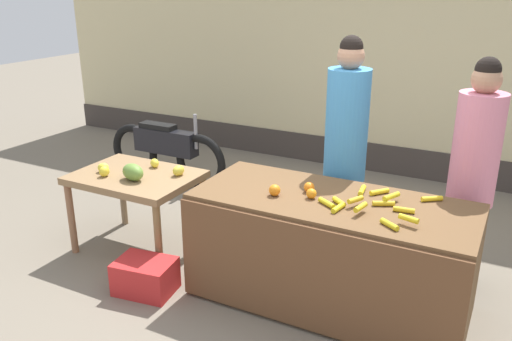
% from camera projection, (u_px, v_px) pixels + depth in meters
% --- Properties ---
extents(ground_plane, '(24.00, 24.00, 0.00)m').
position_uv_depth(ground_plane, '(280.00, 286.00, 4.15)').
color(ground_plane, '#756B5B').
extents(market_wall_back, '(9.89, 0.23, 3.09)m').
position_uv_depth(market_wall_back, '(393.00, 48.00, 6.20)').
color(market_wall_back, beige).
rests_on(market_wall_back, ground).
extents(fruit_stall_counter, '(1.98, 0.86, 0.82)m').
position_uv_depth(fruit_stall_counter, '(330.00, 252.00, 3.82)').
color(fruit_stall_counter, brown).
rests_on(fruit_stall_counter, ground).
extents(side_table_wooden, '(1.04, 0.76, 0.71)m').
position_uv_depth(side_table_wooden, '(136.00, 184.00, 4.54)').
color(side_table_wooden, olive).
rests_on(side_table_wooden, ground).
extents(banana_bunch_pile, '(0.77, 0.66, 0.07)m').
position_uv_depth(banana_bunch_pile, '(375.00, 203.00, 3.55)').
color(banana_bunch_pile, gold).
rests_on(banana_bunch_pile, fruit_stall_counter).
extents(orange_pile, '(0.33, 0.25, 0.08)m').
position_uv_depth(orange_pile, '(298.00, 190.00, 3.76)').
color(orange_pile, orange).
rests_on(orange_pile, fruit_stall_counter).
extents(mango_papaya_pile, '(0.73, 0.49, 0.14)m').
position_uv_depth(mango_papaya_pile, '(135.00, 171.00, 4.41)').
color(mango_papaya_pile, yellow).
rests_on(mango_papaya_pile, side_table_wooden).
extents(vendor_woman_blue_shirt, '(0.34, 0.34, 1.88)m').
position_uv_depth(vendor_woman_blue_shirt, '(345.00, 153.00, 4.27)').
color(vendor_woman_blue_shirt, '#33333D').
rests_on(vendor_woman_blue_shirt, ground).
extents(vendor_woman_pink_shirt, '(0.34, 0.34, 1.78)m').
position_uv_depth(vendor_woman_pink_shirt, '(472.00, 177.00, 3.91)').
color(vendor_woman_pink_shirt, '#33333D').
rests_on(vendor_woman_pink_shirt, ground).
extents(parked_motorcycle, '(1.60, 0.18, 0.88)m').
position_uv_depth(parked_motorcycle, '(166.00, 150.00, 6.17)').
color(parked_motorcycle, black).
rests_on(parked_motorcycle, ground).
extents(produce_crate, '(0.48, 0.38, 0.26)m').
position_uv_depth(produce_crate, '(145.00, 276.00, 4.04)').
color(produce_crate, red).
rests_on(produce_crate, ground).
extents(produce_sack, '(0.43, 0.39, 0.52)m').
position_uv_depth(produce_sack, '(262.00, 203.00, 5.06)').
color(produce_sack, tan).
rests_on(produce_sack, ground).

